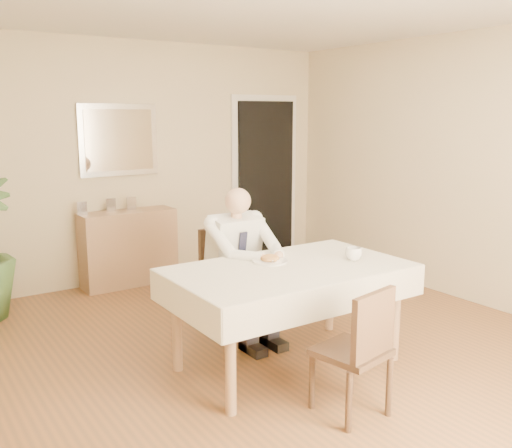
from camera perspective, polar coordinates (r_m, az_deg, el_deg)
room at (r=4.27m, az=2.61°, el=3.86°), size 5.00×5.02×2.60m
doorway at (r=7.19m, az=0.92°, el=4.40°), size 0.96×0.07×2.10m
mirror at (r=6.28m, az=-13.56°, el=8.16°), size 0.86×0.04×0.76m
dining_table at (r=4.12m, az=3.32°, el=-5.40°), size 1.72×1.02×0.75m
chair_far at (r=4.87m, az=-2.96°, el=-4.94°), size 0.45×0.45×0.88m
chair_near at (r=3.55m, az=10.36°, el=-11.94°), size 0.46×0.46×0.83m
seated_man at (r=4.59m, az=-1.15°, el=-3.38°), size 0.48×0.72×1.24m
plate at (r=4.21m, az=1.41°, el=-3.73°), size 0.26×0.26×0.02m
food at (r=4.20m, az=1.41°, el=-3.44°), size 0.14×0.14×0.06m
knife at (r=4.18m, az=2.33°, el=-3.60°), size 0.01×0.13×0.01m
fork at (r=4.13m, az=1.43°, el=-3.76°), size 0.01×0.13×0.01m
coffee_mug at (r=4.31m, az=9.74°, el=-2.97°), size 0.13×0.13×0.10m
sideboard at (r=6.30m, az=-12.61°, el=-2.35°), size 1.01×0.35×0.81m
photo_frame_left at (r=6.07m, az=-17.01°, el=1.50°), size 0.10×0.02×0.14m
photo_frame_center at (r=6.23m, az=-14.31°, el=1.87°), size 0.10×0.02×0.14m
photo_frame_right at (r=6.28m, az=-12.37°, el=2.02°), size 0.10×0.02×0.14m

